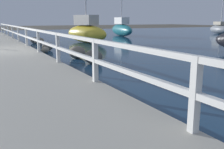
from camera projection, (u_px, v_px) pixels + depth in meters
railing at (32, 35)px, 12.02m from camera, size 0.10×32.50×0.93m
boulder_downstream at (93, 57)px, 9.78m from camera, size 0.70×0.63×0.52m
boulder_far_strip at (45, 50)px, 13.03m from camera, size 0.40×0.36×0.30m
boulder_mid_strip at (77, 52)px, 11.07m from camera, size 0.70×0.63×0.53m
boulder_upstream at (39, 41)px, 17.30m from camera, size 0.62×0.56×0.47m
boulder_near_dock at (34, 40)px, 18.24m from camera, size 0.56×0.51×0.42m
boulder_water_edge at (48, 47)px, 13.90m from camera, size 0.59×0.53×0.44m
sailboat_teal at (121, 28)px, 26.35m from camera, size 2.34×6.01×6.09m
sailboat_gray at (221, 29)px, 29.74m from camera, size 2.48×3.80×7.76m
sailboat_yellow at (86, 32)px, 18.65m from camera, size 2.36×4.29×5.90m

